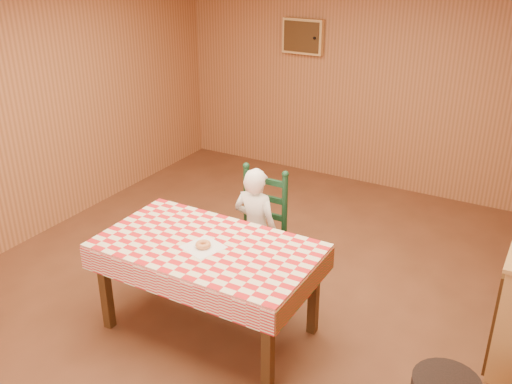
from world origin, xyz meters
TOP-DOWN VIEW (x-y plane):
  - ground at (0.00, 0.00)m, footprint 6.00×6.00m
  - cabin_walls at (-0.00, 0.53)m, footprint 5.10×6.05m
  - dining_table at (-0.05, -0.46)m, footprint 1.66×0.96m
  - ladder_chair at (-0.05, 0.33)m, footprint 0.44×0.40m
  - seated_child at (-0.05, 0.27)m, footprint 0.41×0.27m
  - napkin at (-0.05, -0.51)m, footprint 0.32×0.32m
  - donut at (-0.05, -0.51)m, footprint 0.15×0.15m

SIDE VIEW (x-z plane):
  - ground at x=0.00m, z-range 0.00..0.00m
  - ladder_chair at x=-0.05m, z-range -0.04..1.04m
  - seated_child at x=-0.05m, z-range 0.00..1.12m
  - dining_table at x=-0.05m, z-range 0.30..1.07m
  - napkin at x=-0.05m, z-range 0.77..0.77m
  - donut at x=-0.05m, z-range 0.77..0.81m
  - cabin_walls at x=0.00m, z-range 0.50..3.15m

